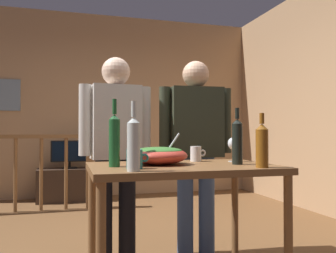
# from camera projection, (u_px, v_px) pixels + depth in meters

# --- Properties ---
(back_wall) EXTENTS (5.10, 0.10, 2.86)m
(back_wall) POSITION_uv_depth(u_px,v_px,m) (98.00, 105.00, 5.63)
(back_wall) COLOR tan
(back_wall) RESTS_ON ground_plane
(side_wall_right) EXTENTS (0.10, 4.24, 2.86)m
(side_wall_right) POSITION_uv_depth(u_px,v_px,m) (319.00, 97.00, 4.42)
(side_wall_right) COLOR tan
(side_wall_right) RESTS_ON ground_plane
(framed_picture) EXTENTS (0.42, 0.03, 0.46)m
(framed_picture) POSITION_uv_depth(u_px,v_px,m) (5.00, 95.00, 5.21)
(framed_picture) COLOR gray
(stair_railing) EXTENTS (2.22, 0.10, 1.02)m
(stair_railing) POSITION_uv_depth(u_px,v_px,m) (31.00, 164.00, 4.48)
(stair_railing) COLOR brown
(stair_railing) RESTS_ON ground_plane
(tv_console) EXTENTS (0.90, 0.40, 0.47)m
(tv_console) POSITION_uv_depth(u_px,v_px,m) (70.00, 185.00, 5.16)
(tv_console) COLOR #38281E
(tv_console) RESTS_ON ground_plane
(flat_screen_tv) EXTENTS (0.53, 0.12, 0.41)m
(flat_screen_tv) POSITION_uv_depth(u_px,v_px,m) (70.00, 152.00, 5.13)
(flat_screen_tv) COLOR black
(flat_screen_tv) RESTS_ON tv_console
(serving_table) EXTENTS (1.12, 0.74, 0.79)m
(serving_table) POSITION_uv_depth(u_px,v_px,m) (182.00, 180.00, 2.18)
(serving_table) COLOR brown
(serving_table) RESTS_ON ground_plane
(salad_bowl) EXTENTS (0.36, 0.36, 0.20)m
(salad_bowl) POSITION_uv_depth(u_px,v_px,m) (159.00, 155.00, 2.21)
(salad_bowl) COLOR #CC3D2D
(salad_bowl) RESTS_ON serving_table
(wine_glass) EXTENTS (0.08, 0.08, 0.17)m
(wine_glass) POSITION_uv_depth(u_px,v_px,m) (233.00, 145.00, 2.41)
(wine_glass) COLOR silver
(wine_glass) RESTS_ON serving_table
(wine_bottle_clear) EXTENTS (0.07, 0.07, 0.36)m
(wine_bottle_clear) POSITION_uv_depth(u_px,v_px,m) (134.00, 143.00, 1.81)
(wine_bottle_clear) COLOR silver
(wine_bottle_clear) RESTS_ON serving_table
(wine_bottle_green) EXTENTS (0.06, 0.06, 0.39)m
(wine_bottle_green) POSITION_uv_depth(u_px,v_px,m) (114.00, 139.00, 2.05)
(wine_bottle_green) COLOR #1E5628
(wine_bottle_green) RESTS_ON serving_table
(wine_bottle_amber) EXTENTS (0.07, 0.07, 0.31)m
(wine_bottle_amber) POSITION_uv_depth(u_px,v_px,m) (262.00, 145.00, 2.00)
(wine_bottle_amber) COLOR brown
(wine_bottle_amber) RESTS_ON serving_table
(wine_bottle_dark) EXTENTS (0.07, 0.07, 0.35)m
(wine_bottle_dark) POSITION_uv_depth(u_px,v_px,m) (237.00, 141.00, 2.21)
(wine_bottle_dark) COLOR black
(wine_bottle_dark) RESTS_ON serving_table
(mug_teal) EXTENTS (0.12, 0.09, 0.11)m
(mug_teal) POSITION_uv_depth(u_px,v_px,m) (135.00, 159.00, 1.94)
(mug_teal) COLOR teal
(mug_teal) RESTS_ON serving_table
(mug_white) EXTENTS (0.11, 0.08, 0.10)m
(mug_white) POSITION_uv_depth(u_px,v_px,m) (196.00, 154.00, 2.44)
(mug_white) COLOR white
(mug_white) RESTS_ON serving_table
(person_standing_left) EXTENTS (0.55, 0.24, 1.56)m
(person_standing_left) POSITION_uv_depth(u_px,v_px,m) (116.00, 142.00, 2.70)
(person_standing_left) COLOR black
(person_standing_left) RESTS_ON ground_plane
(person_standing_right) EXTENTS (0.60, 0.25, 1.57)m
(person_standing_right) POSITION_uv_depth(u_px,v_px,m) (196.00, 140.00, 2.88)
(person_standing_right) COLOR #3D5684
(person_standing_right) RESTS_ON ground_plane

